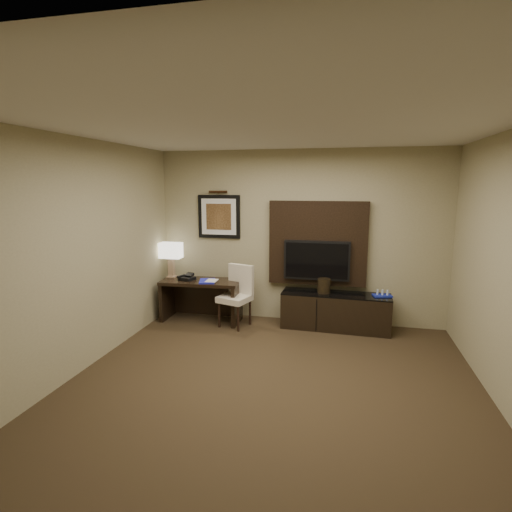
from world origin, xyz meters
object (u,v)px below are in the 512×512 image
(table_lamp, at_px, (171,259))
(tv, at_px, (317,260))
(ice_bucket, at_px, (324,286))
(desk_phone, at_px, (187,277))
(minibar_tray, at_px, (382,293))
(desk, at_px, (201,300))
(desk_chair, at_px, (235,298))
(credenza, at_px, (335,311))

(table_lamp, bearing_deg, tv, 3.47)
(tv, bearing_deg, ice_bucket, -48.41)
(desk_phone, xyz_separation_m, minibar_tray, (3.00, 0.13, -0.12))
(desk, height_order, minibar_tray, desk)
(desk, distance_m, desk_chair, 0.62)
(minibar_tray, bearing_deg, table_lamp, -180.00)
(credenza, bearing_deg, desk, -175.41)
(credenza, height_order, desk_phone, desk_phone)
(table_lamp, bearing_deg, desk, -10.30)
(credenza, distance_m, desk_chair, 1.54)
(table_lamp, xyz_separation_m, minibar_tray, (3.32, 0.00, -0.36))
(desk, bearing_deg, ice_bucket, -0.34)
(credenza, relative_size, ice_bucket, 7.34)
(desk, xyz_separation_m, credenza, (2.11, 0.10, -0.06))
(desk, xyz_separation_m, minibar_tray, (2.78, 0.10, 0.27))
(tv, relative_size, desk_phone, 4.57)
(credenza, xyz_separation_m, minibar_tray, (0.67, -0.00, 0.32))
(desk, distance_m, table_lamp, 0.84)
(tv, height_order, desk_chair, tv)
(desk, relative_size, tv, 1.25)
(tv, relative_size, minibar_tray, 3.79)
(table_lamp, bearing_deg, minibar_tray, 0.00)
(ice_bucket, distance_m, minibar_tray, 0.85)
(desk_phone, bearing_deg, table_lamp, 175.68)
(credenza, bearing_deg, ice_bucket, -176.88)
(credenza, height_order, table_lamp, table_lamp)
(desk, bearing_deg, minibar_tray, -1.17)
(credenza, distance_m, table_lamp, 2.74)
(tv, height_order, table_lamp, tv)
(tv, xyz_separation_m, ice_bucket, (0.13, -0.14, -0.36))
(tv, distance_m, minibar_tray, 1.07)
(desk_phone, relative_size, minibar_tray, 0.83)
(tv, bearing_deg, desk, -172.41)
(desk_chair, relative_size, desk_phone, 4.10)
(credenza, xyz_separation_m, ice_bucket, (-0.18, -0.00, 0.39))
(desk, height_order, ice_bucket, ice_bucket)
(ice_bucket, xyz_separation_m, minibar_tray, (0.85, 0.00, -0.06))
(desk_chair, distance_m, table_lamp, 1.26)
(credenza, xyz_separation_m, tv, (-0.31, 0.14, 0.74))
(desk, distance_m, minibar_tray, 2.79)
(desk_chair, xyz_separation_m, minibar_tray, (2.18, 0.22, 0.15))
(credenza, distance_m, tv, 0.82)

